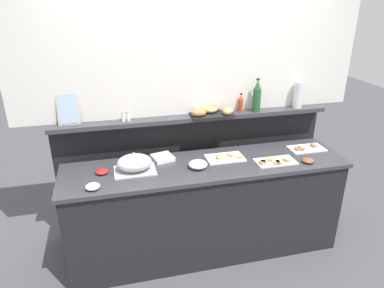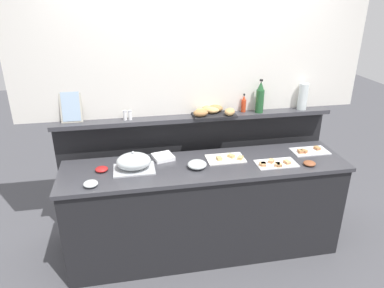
% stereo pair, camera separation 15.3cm
% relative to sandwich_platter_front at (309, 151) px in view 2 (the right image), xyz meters
% --- Properties ---
extents(ground_plane, '(12.00, 12.00, 0.00)m').
position_rel_sandwich_platter_front_xyz_m(ground_plane, '(-1.00, 0.52, -0.92)').
color(ground_plane, '#4C4C51').
extents(buffet_counter, '(2.46, 0.61, 0.91)m').
position_rel_sandwich_platter_front_xyz_m(buffet_counter, '(-1.00, -0.08, -0.46)').
color(buffet_counter, black).
rests_on(buffet_counter, ground_plane).
extents(back_ledge_unit, '(2.61, 0.22, 1.22)m').
position_rel_sandwich_platter_front_xyz_m(back_ledge_unit, '(-1.00, 0.40, -0.28)').
color(back_ledge_unit, black).
rests_on(back_ledge_unit, ground_plane).
extents(upper_wall_panel, '(3.21, 0.08, 1.38)m').
position_rel_sandwich_platter_front_xyz_m(upper_wall_panel, '(-1.00, 0.43, 0.99)').
color(upper_wall_panel, white).
rests_on(upper_wall_panel, back_ledge_unit).
extents(sandwich_platter_front, '(0.33, 0.19, 0.04)m').
position_rel_sandwich_platter_front_xyz_m(sandwich_platter_front, '(0.00, 0.00, 0.00)').
color(sandwich_platter_front, silver).
rests_on(sandwich_platter_front, buffet_counter).
extents(sandwich_platter_rear, '(0.33, 0.21, 0.04)m').
position_rel_sandwich_platter_front_xyz_m(sandwich_platter_rear, '(-0.80, -0.01, -0.00)').
color(sandwich_platter_rear, white).
rests_on(sandwich_platter_rear, buffet_counter).
extents(sandwich_platter_side, '(0.35, 0.19, 0.04)m').
position_rel_sandwich_platter_front_xyz_m(sandwich_platter_side, '(-0.41, -0.19, 0.00)').
color(sandwich_platter_side, white).
rests_on(sandwich_platter_side, buffet_counter).
extents(serving_cloche, '(0.34, 0.24, 0.17)m').
position_rel_sandwich_platter_front_xyz_m(serving_cloche, '(-1.60, -0.06, 0.06)').
color(serving_cloche, '#B7BABF').
rests_on(serving_cloche, buffet_counter).
extents(glass_bowl_large, '(0.16, 0.16, 0.06)m').
position_rel_sandwich_platter_front_xyz_m(glass_bowl_large, '(-1.08, -0.12, 0.02)').
color(glass_bowl_large, silver).
rests_on(glass_bowl_large, buffet_counter).
extents(glass_bowl_medium, '(0.11, 0.11, 0.04)m').
position_rel_sandwich_platter_front_xyz_m(glass_bowl_medium, '(-1.94, -0.27, 0.01)').
color(glass_bowl_medium, silver).
rests_on(glass_bowl_medium, buffet_counter).
extents(condiment_bowl_teal, '(0.11, 0.11, 0.04)m').
position_rel_sandwich_platter_front_xyz_m(condiment_bowl_teal, '(-1.87, -0.04, 0.01)').
color(condiment_bowl_teal, red).
rests_on(condiment_bowl_teal, buffet_counter).
extents(condiment_bowl_red, '(0.10, 0.10, 0.04)m').
position_rel_sandwich_platter_front_xyz_m(condiment_bowl_red, '(-0.13, -0.25, 0.01)').
color(condiment_bowl_red, brown).
rests_on(condiment_bowl_red, buffet_counter).
extents(napkin_stack, '(0.21, 0.21, 0.03)m').
position_rel_sandwich_platter_front_xyz_m(napkin_stack, '(-1.34, 0.10, 0.01)').
color(napkin_stack, white).
rests_on(napkin_stack, buffet_counter).
extents(hot_sauce_bottle, '(0.04, 0.04, 0.18)m').
position_rel_sandwich_platter_front_xyz_m(hot_sauce_bottle, '(-0.54, 0.35, 0.37)').
color(hot_sauce_bottle, red).
rests_on(hot_sauce_bottle, back_ledge_unit).
extents(wine_bottle_green, '(0.08, 0.08, 0.32)m').
position_rel_sandwich_platter_front_xyz_m(wine_bottle_green, '(-0.40, 0.31, 0.44)').
color(wine_bottle_green, '#23562D').
rests_on(wine_bottle_green, back_ledge_unit).
extents(salt_shaker, '(0.03, 0.03, 0.09)m').
position_rel_sandwich_platter_front_xyz_m(salt_shaker, '(-1.65, 0.33, 0.34)').
color(salt_shaker, white).
rests_on(salt_shaker, back_ledge_unit).
extents(pepper_shaker, '(0.03, 0.03, 0.09)m').
position_rel_sandwich_platter_front_xyz_m(pepper_shaker, '(-1.60, 0.33, 0.34)').
color(pepper_shaker, white).
rests_on(pepper_shaker, back_ledge_unit).
extents(bread_basket, '(0.41, 0.31, 0.08)m').
position_rel_sandwich_platter_front_xyz_m(bread_basket, '(-0.86, 0.33, 0.34)').
color(bread_basket, black).
rests_on(bread_basket, back_ledge_unit).
extents(framed_picture, '(0.18, 0.08, 0.28)m').
position_rel_sandwich_platter_front_xyz_m(framed_picture, '(-2.10, 0.36, 0.44)').
color(framed_picture, '#B2AD9E').
rests_on(framed_picture, back_ledge_unit).
extents(water_carafe, '(0.09, 0.09, 0.25)m').
position_rel_sandwich_platter_front_xyz_m(water_carafe, '(0.04, 0.33, 0.43)').
color(water_carafe, silver).
rests_on(water_carafe, back_ledge_unit).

